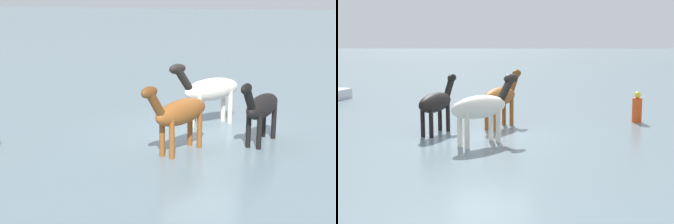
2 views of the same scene
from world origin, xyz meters
TOP-DOWN VIEW (x-y plane):
  - ground_plane at (0.00, 0.00)m, footprint 146.61×146.61m
  - horse_mid_herd at (-1.88, 0.28)m, footprint 2.37×1.59m
  - horse_dun_straggler at (0.87, -0.24)m, footprint 2.14×2.18m
  - horse_dark_mare at (-0.73, -1.81)m, footprint 2.40×1.23m
  - buoy_channel_marker at (-2.86, 5.34)m, footprint 0.36×0.36m

SIDE VIEW (x-z plane):
  - ground_plane at x=0.00m, z-range 0.00..0.00m
  - buoy_channel_marker at x=-2.86m, z-range -0.06..1.08m
  - horse_dark_mare at x=-0.73m, z-range 0.10..1.99m
  - horse_mid_herd at x=-1.88m, z-range 0.10..2.06m
  - horse_dun_straggler at x=0.87m, z-range 0.10..2.16m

